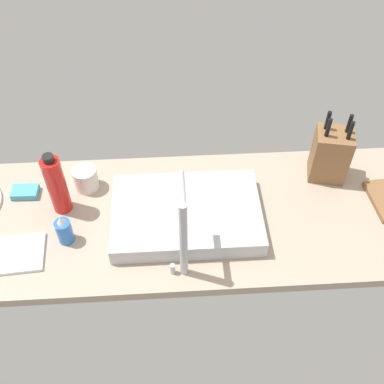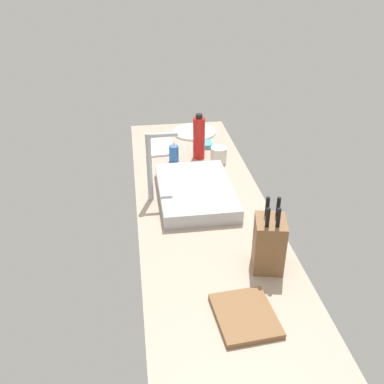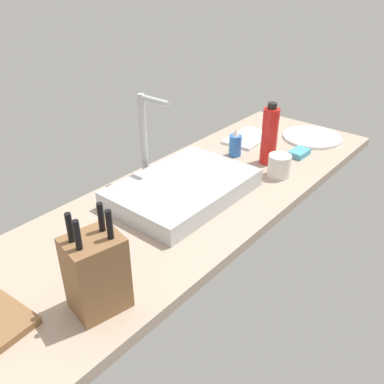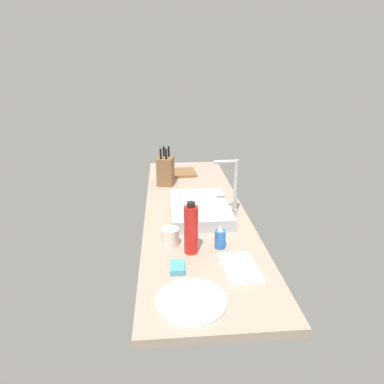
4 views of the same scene
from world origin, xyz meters
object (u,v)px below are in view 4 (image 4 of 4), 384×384
cutting_board (184,173)px  coffee_mug (170,237)px  dish_sponge (177,267)px  dish_towel (239,267)px  soap_bottle (220,238)px  dinner_plate (191,301)px  sink_basin (199,208)px  faucet (234,183)px  water_bottle (191,229)px  knife_block (166,171)px

cutting_board → coffee_mug: (109.28, -13.01, 3.29)cm
coffee_mug → dish_sponge: coffee_mug is taller
dish_towel → cutting_board: bearing=-173.4°
cutting_board → dish_towel: (131.84, 15.31, -0.30)cm
soap_bottle → dinner_plate: 41.02cm
dish_sponge → sink_basin: bearing=165.0°
dinner_plate → coffee_mug: (-41.92, -6.49, 3.59)cm
soap_bottle → dinner_plate: bearing=-23.8°
faucet → coffee_mug: 50.56cm
faucet → dish_sponge: faucet is taller
water_bottle → dish_towel: (15.18, 19.03, -10.86)cm
water_bottle → dish_sponge: water_bottle is taller
faucet → sink_basin: bearing=-95.7°
water_bottle → coffee_mug: (-7.38, -9.29, -7.27)cm
cutting_board → water_bottle: size_ratio=0.89×
faucet → knife_block: faucet is taller
faucet → water_bottle: (39.84, -26.81, -6.86)cm
knife_block → soap_bottle: bearing=26.8°
soap_bottle → coffee_mug: soap_bottle is taller
sink_basin → faucet: bearing=84.3°
water_bottle → coffee_mug: bearing=-128.5°
water_bottle → knife_block: bearing=-173.7°
water_bottle → dish_towel: water_bottle is taller
sink_basin → soap_bottle: size_ratio=4.24×
dinner_plate → sink_basin: bearing=171.9°
dish_towel → dish_sponge: dish_sponge is taller
coffee_mug → dinner_plate: bearing=8.8°
soap_bottle → dish_sponge: size_ratio=1.28×
soap_bottle → dish_towel: soap_bottle is taller
coffee_mug → knife_block: bearing=-179.4°
knife_block → dinner_plate: size_ratio=1.02×
soap_bottle → water_bottle: bearing=-78.5°
soap_bottle → knife_block: bearing=-165.2°
water_bottle → sink_basin: bearing=169.0°
dish_sponge → dish_towel: bearing=87.1°
dish_towel → dish_sponge: 25.92cm
cutting_board → water_bottle: bearing=-1.8°
knife_block → dish_towel: (108.31, 29.24, -9.38)cm
sink_basin → water_bottle: size_ratio=2.00×
faucet → water_bottle: bearing=-33.9°
cutting_board → dish_sponge: (130.55, -10.58, 0.30)cm
soap_bottle → dish_sponge: (16.67, -20.54, -3.65)cm
dinner_plate → dish_towel: 29.17cm
knife_block → faucet: bearing=46.8°
knife_block → dinner_plate: 128.23cm
knife_block → coffee_mug: bearing=12.6°
soap_bottle → dinner_plate: soap_bottle is taller
faucet → cutting_board: faucet is taller
coffee_mug → faucet: bearing=132.0°
water_bottle → dinner_plate: size_ratio=0.94×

